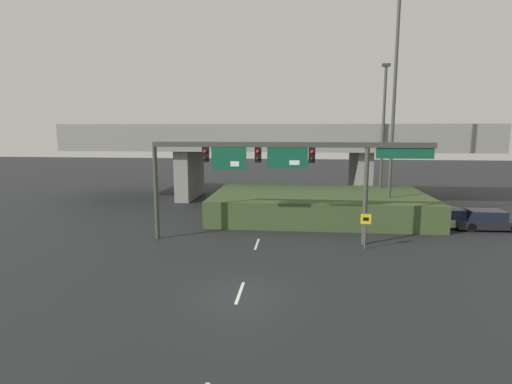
{
  "coord_description": "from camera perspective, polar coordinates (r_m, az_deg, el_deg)",
  "views": [
    {
      "loc": [
        2.41,
        -16.48,
        7.12
      ],
      "look_at": [
        0.0,
        6.96,
        3.39
      ],
      "focal_mm": 28.0,
      "sensor_mm": 36.0,
      "label": 1
    }
  ],
  "objects": [
    {
      "name": "signal_gantry",
      "position": [
        24.76,
        3.23,
        4.5
      ],
      "size": [
        17.38,
        0.44,
        6.33
      ],
      "color": "#383D33",
      "rests_on": "ground"
    },
    {
      "name": "highway_light_pole_far",
      "position": [
        36.9,
        17.67,
        7.89
      ],
      "size": [
        0.7,
        0.36,
        12.63
      ],
      "color": "#383D33",
      "rests_on": "ground"
    },
    {
      "name": "overpass_bridge",
      "position": [
        40.59,
        2.48,
        6.57
      ],
      "size": [
        40.99,
        8.44,
        7.58
      ],
      "color": "gray",
      "rests_on": "ground"
    },
    {
      "name": "grass_embankment",
      "position": [
        32.94,
        8.98,
        -1.86
      ],
      "size": [
        17.07,
        9.78,
        1.97
      ],
      "color": "#384C28",
      "rests_on": "ground"
    },
    {
      "name": "lane_markings",
      "position": [
        28.78,
        0.89,
        -5.34
      ],
      "size": [
        0.14,
        40.09,
        0.01
      ],
      "color": "silver",
      "rests_on": "ground"
    },
    {
      "name": "highway_light_pole_near",
      "position": [
        31.54,
        19.07,
        11.38
      ],
      "size": [
        0.7,
        0.36,
        16.65
      ],
      "color": "#383D33",
      "rests_on": "ground"
    },
    {
      "name": "parked_sedan_far_right",
      "position": [
        32.97,
        30.09,
        -3.56
      ],
      "size": [
        4.68,
        1.91,
        1.41
      ],
      "rotation": [
        0.0,
        0.0,
        0.03
      ],
      "color": "black",
      "rests_on": "ground"
    },
    {
      "name": "parked_sedan_near_right",
      "position": [
        30.82,
        20.21,
        -3.66
      ],
      "size": [
        4.7,
        2.72,
        1.45
      ],
      "rotation": [
        0.0,
        0.0,
        -0.22
      ],
      "color": "navy",
      "rests_on": "ground"
    },
    {
      "name": "speed_limit_sign",
      "position": [
        24.57,
        15.37,
        -4.69
      ],
      "size": [
        0.6,
        0.11,
        2.22
      ],
      "color": "#4C4C4C",
      "rests_on": "ground"
    },
    {
      "name": "parked_sedan_mid_right",
      "position": [
        32.36,
        25.48,
        -3.45
      ],
      "size": [
        4.88,
        2.54,
        1.39
      ],
      "rotation": [
        0.0,
        0.0,
        0.16
      ],
      "color": "silver",
      "rests_on": "ground"
    },
    {
      "name": "ground_plane",
      "position": [
        18.12,
        -2.32,
        -14.17
      ],
      "size": [
        160.0,
        160.0,
        0.0
      ],
      "primitive_type": "plane",
      "color": "black"
    }
  ]
}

